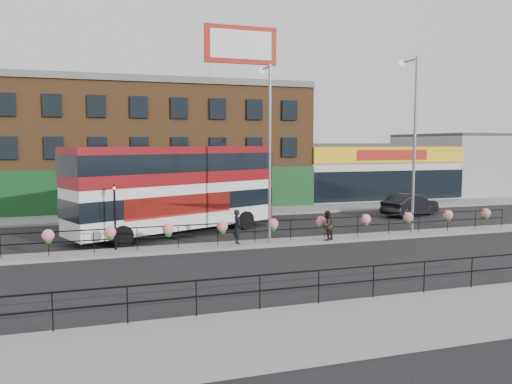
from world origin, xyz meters
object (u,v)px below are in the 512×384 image
object	(u,v)px
pedestrian_a	(237,227)
lamp_column_east	(412,130)
double_decker_bus	(176,181)
car	(410,205)
lamp_column_west	(268,138)
pedestrian_b	(327,225)

from	to	relation	value
pedestrian_a	lamp_column_east	xyz separation A→B (m)	(10.57, 0.34, 5.07)
double_decker_bus	pedestrian_a	xyz separation A→B (m)	(2.47, -4.45, -2.11)
pedestrian_a	lamp_column_east	world-z (taller)	lamp_column_east
car	lamp_column_west	world-z (taller)	lamp_column_west
pedestrian_b	double_decker_bus	bearing A→B (deg)	-64.55
pedestrian_b	lamp_column_east	bearing A→B (deg)	159.38
double_decker_bus	pedestrian_a	distance (m)	5.51
pedestrian_b	lamp_column_west	world-z (taller)	lamp_column_west
car	lamp_column_east	size ratio (longest dim) A/B	0.52
pedestrian_b	lamp_column_west	xyz separation A→B (m)	(-3.14, 0.55, 4.64)
double_decker_bus	lamp_column_west	world-z (taller)	lamp_column_west
car	lamp_column_east	world-z (taller)	lamp_column_east
pedestrian_a	lamp_column_west	distance (m)	4.85
lamp_column_east	lamp_column_west	bearing A→B (deg)	-177.56
pedestrian_a	car	bearing A→B (deg)	-70.04
car	pedestrian_a	distance (m)	16.47
double_decker_bus	car	size ratio (longest dim) A/B	2.44
car	lamp_column_west	size ratio (longest dim) A/B	0.57
car	double_decker_bus	bearing A→B (deg)	76.51
double_decker_bus	lamp_column_east	size ratio (longest dim) A/B	1.27
pedestrian_b	lamp_column_west	size ratio (longest dim) A/B	0.17
double_decker_bus	lamp_column_east	distance (m)	13.99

